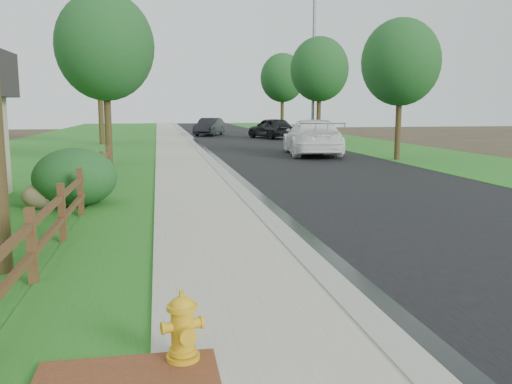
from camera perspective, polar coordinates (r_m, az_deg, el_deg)
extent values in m
plane|color=#342D1C|center=(5.66, 10.61, -16.65)|extent=(120.00, 120.00, 0.00)
cube|color=black|center=(40.35, -1.01, 5.46)|extent=(8.00, 90.00, 0.02)
cube|color=gray|center=(39.89, -7.00, 5.43)|extent=(0.40, 90.00, 0.12)
cube|color=black|center=(39.91, -6.49, 5.38)|extent=(0.50, 90.00, 0.00)
cube|color=gray|center=(39.84, -8.87, 5.37)|extent=(2.20, 90.00, 0.10)
cube|color=#265919|center=(39.84, -11.62, 5.26)|extent=(1.60, 90.00, 0.06)
cube|color=#265919|center=(40.30, -19.05, 4.98)|extent=(9.00, 90.00, 0.04)
cube|color=#265919|center=(42.01, 8.37, 5.51)|extent=(6.00, 90.00, 0.04)
cube|color=#442116|center=(7.97, -22.53, -5.41)|extent=(0.12, 0.12, 1.10)
cube|color=#442116|center=(10.28, -19.75, -2.15)|extent=(0.12, 0.12, 1.10)
cube|color=#442116|center=(12.62, -17.99, -0.10)|extent=(0.12, 0.12, 1.10)
cube|color=#442116|center=(14.97, -16.79, 1.32)|extent=(0.12, 0.12, 1.10)
cube|color=#442116|center=(17.34, -15.91, 2.34)|extent=(0.12, 0.12, 1.10)
cube|color=#442116|center=(19.72, -15.25, 3.12)|extent=(0.12, 0.12, 1.10)
cube|color=#442116|center=(6.88, -24.59, -8.64)|extent=(0.08, 2.35, 0.10)
cube|color=#442116|center=(6.77, -24.81, -5.40)|extent=(0.08, 2.35, 0.10)
cube|color=#442116|center=(9.14, -20.93, -4.19)|extent=(0.08, 2.35, 0.10)
cube|color=#442116|center=(9.06, -21.07, -1.72)|extent=(0.08, 2.35, 0.10)
cube|color=#442116|center=(11.46, -18.75, -1.51)|extent=(0.08, 2.35, 0.10)
cube|color=#442116|center=(11.40, -18.85, 0.47)|extent=(0.08, 2.35, 0.10)
cube|color=#442116|center=(13.81, -17.32, 0.26)|extent=(0.08, 2.35, 0.10)
cube|color=#442116|center=(13.76, -17.40, 1.91)|extent=(0.08, 2.35, 0.10)
cube|color=#442116|center=(16.17, -16.30, 1.51)|extent=(0.08, 2.35, 0.10)
cube|color=#442116|center=(16.13, -16.37, 2.92)|extent=(0.08, 2.35, 0.10)
cube|color=#442116|center=(18.54, -15.55, 2.45)|extent=(0.08, 2.35, 0.10)
cube|color=#442116|center=(18.50, -15.60, 3.68)|extent=(0.08, 2.35, 0.10)
cylinder|color=gold|center=(5.31, -7.68, -16.84)|extent=(0.31, 0.31, 0.05)
cylinder|color=gold|center=(5.21, -7.74, -14.38)|extent=(0.21, 0.21, 0.48)
cylinder|color=gold|center=(5.28, -7.70, -16.21)|extent=(0.26, 0.26, 0.05)
cylinder|color=gold|center=(5.12, -7.79, -11.93)|extent=(0.28, 0.28, 0.05)
ellipsoid|color=gold|center=(5.11, -7.80, -11.74)|extent=(0.23, 0.23, 0.17)
cylinder|color=gold|center=(5.07, -7.83, -10.58)|extent=(0.05, 0.05, 0.06)
cylinder|color=gold|center=(5.07, -7.33, -14.68)|extent=(0.16, 0.14, 0.14)
cylinder|color=gold|center=(5.15, -9.48, -13.93)|extent=(0.14, 0.13, 0.11)
cylinder|color=gold|center=(5.22, -6.06, -13.52)|extent=(0.14, 0.13, 0.11)
imported|color=white|center=(27.90, 5.92, 5.76)|extent=(3.33, 6.50, 1.80)
imported|color=black|center=(42.68, 1.63, 6.75)|extent=(3.45, 5.16, 1.63)
imported|color=black|center=(47.43, -4.92, 6.86)|extent=(3.20, 4.85, 1.51)
cylinder|color=slate|center=(38.03, 6.07, 12.78)|extent=(0.20, 0.20, 10.08)
ellipsoid|color=brown|center=(13.91, -21.53, -0.44)|extent=(1.05, 0.84, 0.64)
ellipsoid|color=#163F1C|center=(13.98, -18.51, 1.46)|extent=(2.34, 2.34, 1.46)
cylinder|color=#332715|center=(23.50, -15.35, 7.87)|extent=(0.29, 0.29, 4.27)
ellipsoid|color=#163F1C|center=(23.62, -15.63, 14.54)|extent=(4.00, 4.00, 4.39)
cylinder|color=#332715|center=(25.84, 14.76, 7.53)|extent=(0.27, 0.27, 3.89)
ellipsoid|color=#163F1C|center=(25.92, 14.99, 13.06)|extent=(3.55, 3.55, 3.91)
cylinder|color=#332715|center=(37.11, -16.04, 8.60)|extent=(0.34, 0.34, 4.92)
ellipsoid|color=#163F1C|center=(37.25, -16.25, 13.46)|extent=(4.54, 4.54, 4.99)
cylinder|color=#332715|center=(37.63, 6.62, 8.46)|extent=(0.30, 0.30, 4.36)
ellipsoid|color=#163F1C|center=(37.71, 6.70, 12.72)|extent=(3.94, 3.94, 4.34)
cylinder|color=#332715|center=(48.36, 2.77, 8.60)|extent=(0.30, 0.30, 4.37)
ellipsoid|color=#163F1C|center=(48.42, 2.80, 11.92)|extent=(3.86, 3.86, 4.25)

